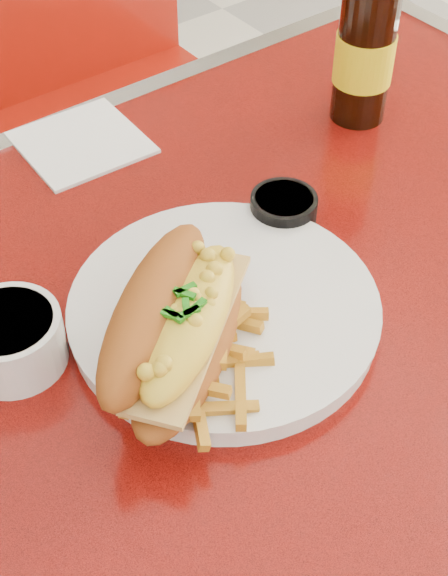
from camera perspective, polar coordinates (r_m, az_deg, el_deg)
diner_table at (r=0.85m, az=0.14°, el=-10.88°), size 1.23×0.83×0.77m
dinner_plate at (r=0.73m, az=-0.00°, el=-1.58°), size 0.31×0.31×0.02m
mac_hoagie at (r=0.66m, az=-3.41°, el=-2.60°), size 0.23×0.21×0.09m
fries_pile at (r=0.67m, az=-1.17°, el=-4.44°), size 0.15×0.14×0.03m
fork at (r=0.73m, az=4.13°, el=-0.44°), size 0.02×0.13×0.00m
gravy_ramekin at (r=0.71m, az=-14.92°, el=-3.50°), size 0.11×0.11×0.05m
sauce_cup_right at (r=0.83m, az=4.25°, el=5.60°), size 0.09×0.09×0.03m
beer_bottle at (r=0.96m, az=10.12°, el=17.10°), size 0.07×0.07×0.27m
paper_napkin at (r=0.96m, az=-10.10°, el=10.15°), size 0.14×0.14×0.00m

